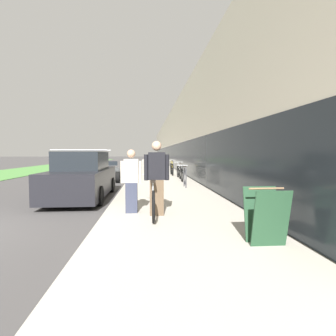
% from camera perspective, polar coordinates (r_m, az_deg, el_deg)
% --- Properties ---
extents(sidewalk_slab, '(3.48, 70.00, 0.16)m').
position_cam_1_polar(sidewalk_slab, '(26.08, -3.02, -0.02)').
color(sidewalk_slab, '#BCB5A5').
rests_on(sidewalk_slab, ground).
extents(storefront_facade, '(10.01, 70.00, 6.03)m').
position_cam_1_polar(storefront_facade, '(34.87, 7.86, 5.61)').
color(storefront_facade, beige).
rests_on(storefront_facade, ground).
extents(lawn_strip, '(5.12, 70.00, 0.03)m').
position_cam_1_polar(lawn_strip, '(31.95, -24.30, 0.19)').
color(lawn_strip, '#518E42').
rests_on(lawn_strip, ground).
extents(tandem_bicycle, '(0.52, 2.86, 0.85)m').
position_cam_1_polar(tandem_bicycle, '(6.49, -3.42, -6.22)').
color(tandem_bicycle, black).
rests_on(tandem_bicycle, sidewalk_slab).
extents(person_rider, '(0.58, 0.23, 1.71)m').
position_cam_1_polar(person_rider, '(6.05, -2.49, -2.18)').
color(person_rider, brown).
rests_on(person_rider, sidewalk_slab).
extents(person_bystander, '(0.52, 0.20, 1.52)m').
position_cam_1_polar(person_bystander, '(6.35, -7.97, -2.83)').
color(person_bystander, '#33384C').
rests_on(person_bystander, sidewalk_slab).
extents(bike_rack_hoop, '(0.05, 0.60, 0.84)m').
position_cam_1_polar(bike_rack_hoop, '(10.98, 3.72, -1.54)').
color(bike_rack_hoop, '#4C4C51').
rests_on(bike_rack_hoop, sidewalk_slab).
extents(cruiser_bike_nearest, '(0.52, 1.68, 0.84)m').
position_cam_1_polar(cruiser_bike_nearest, '(12.55, 3.40, -1.64)').
color(cruiser_bike_nearest, black).
rests_on(cruiser_bike_nearest, sidewalk_slab).
extents(cruiser_bike_middle, '(0.52, 1.83, 0.91)m').
position_cam_1_polar(cruiser_bike_middle, '(14.95, 2.42, -0.73)').
color(cruiser_bike_middle, black).
rests_on(cruiser_bike_middle, sidewalk_slab).
extents(cruiser_bike_farthest, '(0.52, 1.79, 0.97)m').
position_cam_1_polar(cruiser_bike_farthest, '(17.05, 0.84, -0.17)').
color(cruiser_bike_farthest, black).
rests_on(cruiser_bike_farthest, sidewalk_slab).
extents(sandwich_board_sign, '(0.56, 0.56, 0.90)m').
position_cam_1_polar(sandwich_board_sign, '(4.47, 20.52, -9.70)').
color(sandwich_board_sign, '#23472D').
rests_on(sandwich_board_sign, sidewalk_slab).
extents(parked_sedan_curbside, '(1.82, 4.47, 1.71)m').
position_cam_1_polar(parked_sedan_curbside, '(9.62, -18.05, -1.93)').
color(parked_sedan_curbside, black).
rests_on(parked_sedan_curbside, ground).
extents(vintage_roadster_curbside, '(1.82, 4.01, 1.10)m').
position_cam_1_polar(vintage_roadster_curbside, '(15.46, -13.33, -0.90)').
color(vintage_roadster_curbside, '#4C5156').
rests_on(vintage_roadster_curbside, ground).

